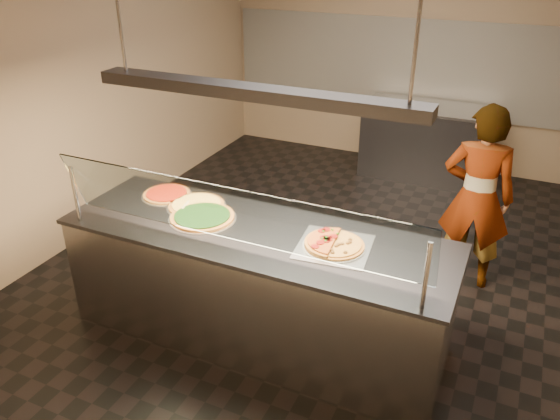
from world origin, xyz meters
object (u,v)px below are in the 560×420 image
at_px(serving_counter, 257,285).
at_px(half_pizza_sausage, 348,247).
at_px(heat_lamp_housing, 253,92).
at_px(pizza_spinach, 203,216).
at_px(pizza_cheese, 197,205).
at_px(prep_table, 424,141).
at_px(pizza_tomato, 167,194).
at_px(pizza_spatula, 188,208).
at_px(perforated_tray, 334,246).
at_px(half_pizza_pepperoni, 321,239).
at_px(worker, 477,198).
at_px(sneeze_guard, 231,215).

bearing_deg(serving_counter, half_pizza_sausage, 2.76).
bearing_deg(half_pizza_sausage, heat_lamp_housing, -177.24).
relative_size(pizza_spinach, pizza_cheese, 1.10).
bearing_deg(prep_table, pizza_tomato, -112.38).
relative_size(pizza_cheese, pizza_spatula, 2.04).
height_order(pizza_cheese, heat_lamp_housing, heat_lamp_housing).
height_order(perforated_tray, pizza_tomato, pizza_tomato).
relative_size(half_pizza_pepperoni, half_pizza_sausage, 1.00).
distance_m(serving_counter, pizza_tomato, 1.08).
xyz_separation_m(serving_counter, pizza_tomato, (-0.94, 0.24, 0.48)).
bearing_deg(pizza_cheese, worker, 33.42).
distance_m(serving_counter, sneeze_guard, 0.83).
xyz_separation_m(pizza_spatula, prep_table, (1.13, 3.69, -0.49)).
relative_size(pizza_spinach, pizza_tomato, 1.26).
xyz_separation_m(perforated_tray, prep_table, (-0.08, 3.72, -0.47)).
height_order(pizza_tomato, worker, worker).
bearing_deg(prep_table, half_pizza_sausage, -87.25).
relative_size(perforated_tray, pizza_cheese, 1.16).
bearing_deg(heat_lamp_housing, perforated_tray, 3.51).
bearing_deg(serving_counter, heat_lamp_housing, 0.00).
height_order(half_pizza_pepperoni, half_pizza_sausage, half_pizza_pepperoni).
xyz_separation_m(serving_counter, heat_lamp_housing, (0.00, 0.00, 1.48)).
bearing_deg(half_pizza_pepperoni, half_pizza_sausage, -1.01).
xyz_separation_m(half_pizza_pepperoni, worker, (0.88, 1.44, -0.13)).
relative_size(pizza_spinach, pizza_spatula, 2.25).
bearing_deg(half_pizza_pepperoni, pizza_spatula, 178.46).
relative_size(half_pizza_pepperoni, pizza_cheese, 0.91).
relative_size(sneeze_guard, perforated_tray, 4.90).
bearing_deg(pizza_cheese, heat_lamp_housing, -15.66).
xyz_separation_m(half_pizza_sausage, prep_table, (-0.18, 3.72, -0.49)).
bearing_deg(sneeze_guard, worker, 52.98).
xyz_separation_m(sneeze_guard, worker, (1.37, 1.82, -0.39)).
relative_size(sneeze_guard, pizza_tomato, 6.50).
relative_size(pizza_tomato, prep_table, 0.26).
bearing_deg(pizza_cheese, serving_counter, -15.66).
distance_m(half_pizza_sausage, prep_table, 3.76).
bearing_deg(sneeze_guard, pizza_tomato, 148.17).
height_order(half_pizza_sausage, pizza_spatula, half_pizza_sausage).
distance_m(pizza_spinach, pizza_cheese, 0.21).
bearing_deg(worker, prep_table, -71.80).
relative_size(pizza_cheese, pizza_tomato, 1.14).
relative_size(perforated_tray, half_pizza_sausage, 1.27).
height_order(perforated_tray, pizza_spinach, pizza_spinach).
bearing_deg(worker, pizza_spatula, 32.66).
relative_size(half_pizza_pepperoni, heat_lamp_housing, 0.19).
distance_m(serving_counter, pizza_spinach, 0.66).
height_order(half_pizza_pepperoni, heat_lamp_housing, heat_lamp_housing).
bearing_deg(sneeze_guard, pizza_spatula, 146.71).
bearing_deg(heat_lamp_housing, worker, 47.10).
bearing_deg(sneeze_guard, serving_counter, 90.00).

